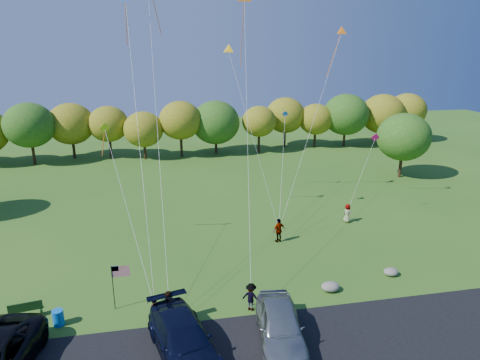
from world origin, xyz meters
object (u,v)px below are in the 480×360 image
(flyer_c, at_px, (251,297))
(flyer_b, at_px, (169,308))
(minivan_silver, at_px, (280,325))
(trash_barrel, at_px, (58,318))
(park_bench, at_px, (26,309))
(minivan_navy, at_px, (183,339))
(flyer_a, at_px, (155,312))
(flyer_d, at_px, (279,230))
(flyer_e, at_px, (347,213))

(flyer_c, bearing_deg, flyer_b, 37.04)
(minivan_silver, bearing_deg, flyer_b, 161.89)
(trash_barrel, bearing_deg, park_bench, 150.88)
(minivan_navy, xyz_separation_m, flyer_a, (-1.31, 2.77, -0.16))
(minivan_navy, relative_size, flyer_b, 3.21)
(minivan_silver, bearing_deg, trash_barrel, 169.88)
(trash_barrel, bearing_deg, flyer_c, -3.41)
(flyer_b, relative_size, flyer_d, 1.01)
(flyer_d, xyz_separation_m, trash_barrel, (-14.70, -7.78, -0.52))
(park_bench, xyz_separation_m, trash_barrel, (1.90, -1.06, -0.08))
(flyer_a, relative_size, flyer_d, 0.83)
(park_bench, bearing_deg, flyer_a, -25.53)
(flyer_d, bearing_deg, minivan_silver, 50.60)
(flyer_b, relative_size, flyer_e, 1.17)
(minivan_silver, relative_size, trash_barrel, 6.16)
(flyer_c, bearing_deg, flyer_d, -83.55)
(flyer_d, bearing_deg, trash_barrel, 4.16)
(flyer_c, relative_size, flyer_d, 0.87)
(flyer_b, distance_m, flyer_e, 19.31)
(flyer_c, distance_m, park_bench, 12.65)
(minivan_navy, height_order, flyer_b, flyer_b)
(minivan_navy, relative_size, flyer_e, 3.77)
(flyer_a, bearing_deg, flyer_d, 31.06)
(flyer_b, bearing_deg, flyer_e, 73.40)
(flyer_d, bearing_deg, flyer_e, 177.02)
(flyer_a, distance_m, park_bench, 7.43)
(flyer_e, xyz_separation_m, trash_barrel, (-21.56, -10.38, -0.38))
(minivan_navy, height_order, flyer_c, minivan_navy)
(flyer_d, relative_size, trash_barrel, 2.15)
(minivan_silver, xyz_separation_m, flyer_e, (10.08, 14.06, -0.18))
(flyer_e, bearing_deg, flyer_b, 100.97)
(flyer_b, xyz_separation_m, park_bench, (-7.88, 2.08, -0.44))
(trash_barrel, bearing_deg, minivan_silver, -17.76)
(minivan_navy, distance_m, trash_barrel, 7.58)
(minivan_navy, bearing_deg, minivan_silver, -12.01)
(park_bench, height_order, trash_barrel, park_bench)
(flyer_e, bearing_deg, minivan_navy, 108.12)
(flyer_b, relative_size, flyer_c, 1.15)
(minivan_silver, bearing_deg, flyer_c, 113.32)
(flyer_c, relative_size, trash_barrel, 1.87)
(minivan_silver, xyz_separation_m, trash_barrel, (-11.49, 3.68, -0.55))
(minivan_navy, bearing_deg, flyer_c, 24.36)
(flyer_c, xyz_separation_m, park_bench, (-12.53, 1.69, -0.32))
(flyer_d, distance_m, park_bench, 17.91)
(trash_barrel, bearing_deg, flyer_b, -9.71)
(flyer_c, bearing_deg, minivan_navy, 69.98)
(flyer_d, height_order, trash_barrel, flyer_d)
(flyer_a, xyz_separation_m, flyer_e, (16.33, 11.40, 0.03))
(flyer_b, bearing_deg, minivan_navy, -41.29)
(minivan_silver, distance_m, flyer_b, 6.11)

